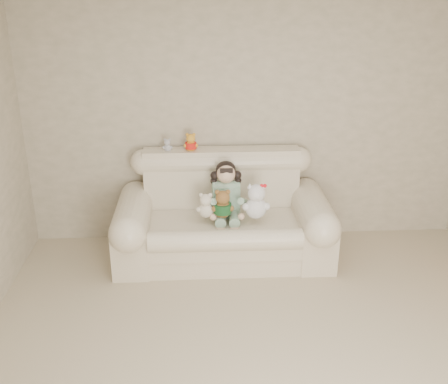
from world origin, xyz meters
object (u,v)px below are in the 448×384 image
brown_teddy (223,201)px  white_cat (256,197)px  sofa (223,210)px  seated_child (226,189)px  cream_teddy (206,203)px

brown_teddy → white_cat: white_cat is taller
sofa → white_cat: sofa is taller
seated_child → white_cat: seated_child is taller
white_cat → cream_teddy: size_ratio=1.42×
seated_child → brown_teddy: bearing=-104.0°
sofa → seated_child: size_ratio=3.69×
white_cat → cream_teddy: bearing=170.6°
sofa → brown_teddy: bearing=-96.4°
cream_teddy → seated_child: bearing=59.3°
sofa → seated_child: (0.03, 0.08, 0.19)m
sofa → white_cat: size_ratio=5.07×
sofa → cream_teddy: (-0.17, -0.11, 0.13)m
seated_child → brown_teddy: size_ratio=1.71×
seated_child → white_cat: 0.35m
seated_child → brown_teddy: 0.21m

